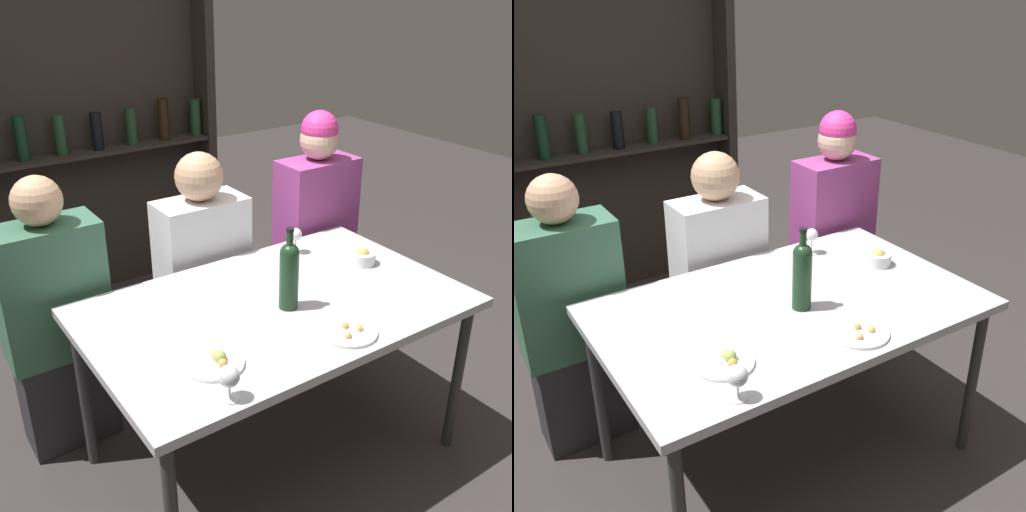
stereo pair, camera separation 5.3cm
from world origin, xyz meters
TOP-DOWN VIEW (x-y plane):
  - ground_plane at (0.00, 0.00)m, footprint 10.00×10.00m
  - dining_table at (0.00, 0.00)m, footprint 1.47×0.91m
  - wine_rack_wall at (0.00, 1.86)m, footprint 1.54×0.21m
  - wine_bottle at (0.02, -0.05)m, footprint 0.07×0.07m
  - wine_glass_0 at (-0.46, -0.39)m, footprint 0.07×0.07m
  - wine_glass_1 at (0.35, 0.33)m, footprint 0.06×0.06m
  - food_plate_0 at (0.09, -0.32)m, footprint 0.21×0.21m
  - food_plate_1 at (-0.40, -0.21)m, footprint 0.20×0.20m
  - snack_bowl at (0.52, 0.07)m, footprint 0.11×0.11m
  - seated_person_left at (-0.69, 0.61)m, footprint 0.43×0.22m
  - seated_person_center at (0.02, 0.61)m, footprint 0.42×0.22m
  - seated_person_right at (0.70, 0.61)m, footprint 0.41×0.22m

SIDE VIEW (x-z plane):
  - ground_plane at x=0.00m, z-range 0.00..0.00m
  - seated_person_center at x=0.02m, z-range -0.03..1.18m
  - seated_person_left at x=-0.69m, z-range -0.04..1.19m
  - seated_person_right at x=0.70m, z-range -0.02..1.29m
  - dining_table at x=0.00m, z-range 0.32..1.07m
  - food_plate_0 at x=0.09m, z-range 0.74..0.78m
  - food_plate_1 at x=-0.40m, z-range 0.74..0.79m
  - snack_bowl at x=0.52m, z-range 0.75..0.82m
  - wine_glass_0 at x=-0.46m, z-range 0.77..0.89m
  - wine_glass_1 at x=0.35m, z-range 0.78..0.90m
  - wine_bottle at x=0.02m, z-range 0.74..1.06m
  - wine_rack_wall at x=0.00m, z-range 0.02..2.40m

